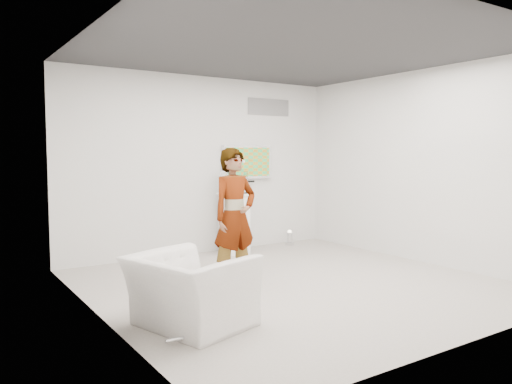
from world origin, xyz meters
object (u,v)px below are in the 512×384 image
tv (247,162)px  armchair (190,291)px  pedestal (234,223)px  floor_uplight (290,238)px  person (235,217)px

tv → armchair: bearing=-130.2°
armchair → pedestal: size_ratio=1.06×
armchair → floor_uplight: size_ratio=4.11×
person → pedestal: size_ratio=1.72×
armchair → pedestal: bearing=-54.3°
tv → pedestal: 1.18m
tv → armchair: size_ratio=0.92×
person → floor_uplight: size_ratio=6.68×
tv → floor_uplight: tv is taller
floor_uplight → armchair: bearing=-139.7°
tv → pedestal: size_ratio=0.97×
pedestal → floor_uplight: (1.26, 0.09, -0.38)m
pedestal → floor_uplight: size_ratio=3.88×
pedestal → floor_uplight: 1.32m
armchair → pedestal: 3.63m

